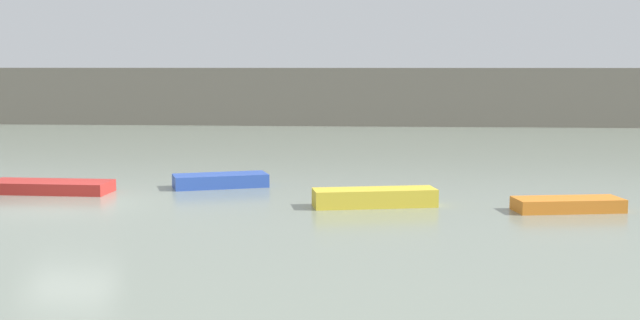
% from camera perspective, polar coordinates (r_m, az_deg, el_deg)
% --- Properties ---
extents(ground_plane, '(120.00, 120.00, 0.00)m').
position_cam_1_polar(ground_plane, '(23.37, -17.40, -3.02)').
color(ground_plane, gray).
extents(embankment_wall, '(80.00, 1.20, 3.65)m').
position_cam_1_polar(embankment_wall, '(51.68, -5.23, 4.50)').
color(embankment_wall, gray).
rests_on(embankment_wall, ground_plane).
extents(rowboat_red, '(3.71, 1.40, 0.35)m').
position_cam_1_polar(rowboat_red, '(25.66, -18.59, -1.81)').
color(rowboat_red, red).
rests_on(rowboat_red, ground_plane).
extents(rowboat_blue, '(3.13, 2.06, 0.41)m').
position_cam_1_polar(rowboat_blue, '(25.63, -7.06, -1.45)').
color(rowboat_blue, '#2B4CAD').
rests_on(rowboat_blue, ground_plane).
extents(rowboat_yellow, '(3.47, 1.62, 0.48)m').
position_cam_1_polar(rowboat_yellow, '(22.03, 3.88, -2.67)').
color(rowboat_yellow, gold).
rests_on(rowboat_yellow, ground_plane).
extents(rowboat_orange, '(2.96, 1.49, 0.35)m').
position_cam_1_polar(rowboat_orange, '(22.25, 17.14, -3.03)').
color(rowboat_orange, orange).
rests_on(rowboat_orange, ground_plane).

